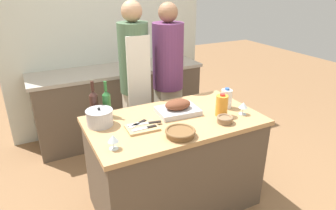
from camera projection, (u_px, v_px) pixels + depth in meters
ground_plane at (174, 201)px, 2.84m from camera, size 12.00×12.00×0.00m
kitchen_island at (174, 162)px, 2.67m from camera, size 1.44×0.82×0.86m
back_counter at (120, 102)px, 3.90m from camera, size 2.13×0.60×0.91m
back_wall at (107, 35)px, 3.87m from camera, size 2.63×0.10×2.55m
roasting_pan at (178, 108)px, 2.59m from camera, size 0.37×0.28×0.13m
wicker_basket at (180, 133)px, 2.22m from camera, size 0.23×0.23×0.05m
cutting_board at (142, 128)px, 2.34m from camera, size 0.26×0.20×0.02m
stock_pot at (100, 118)px, 2.38m from camera, size 0.21×0.21×0.15m
mixing_bowl at (225, 119)px, 2.43m from camera, size 0.14×0.14×0.06m
juice_jug at (222, 105)px, 2.54m from camera, size 0.10×0.10×0.20m
milk_jug at (226, 99)px, 2.69m from camera, size 0.10×0.10×0.19m
wine_bottle_green at (94, 103)px, 2.49m from camera, size 0.07×0.07×0.32m
wine_bottle_dark at (107, 103)px, 2.51m from camera, size 0.07×0.07×0.31m
wine_glass_left at (113, 139)px, 2.04m from camera, size 0.08×0.08×0.11m
wine_glass_right at (243, 106)px, 2.56m from camera, size 0.08×0.08×0.11m
knife_chef at (146, 123)px, 2.38m from camera, size 0.27×0.08×0.01m
knife_paring at (145, 128)px, 2.31m from camera, size 0.20×0.03×0.01m
knife_bread at (138, 124)px, 2.37m from camera, size 0.18×0.11×0.01m
condiment_bottle_tall at (145, 61)px, 3.82m from camera, size 0.05×0.05×0.14m
condiment_bottle_short at (130, 60)px, 3.89m from camera, size 0.05×0.05×0.14m
person_cook_aproned at (135, 78)px, 3.10m from camera, size 0.31×0.31×1.76m
person_cook_guest at (168, 76)px, 3.26m from camera, size 0.33×0.33×1.74m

